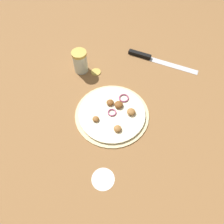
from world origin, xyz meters
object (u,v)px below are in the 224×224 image
knife (149,58)px  spice_jar (80,61)px  loose_cap (96,72)px  pizza (112,113)px

knife → spice_jar: 0.32m
spice_jar → loose_cap: (-0.06, 0.03, -0.05)m
pizza → knife: (-0.25, -0.25, -0.00)m
pizza → knife: 0.35m
spice_jar → knife: bearing=177.3°
loose_cap → pizza: bearing=92.4°
loose_cap → knife: bearing=-176.5°
spice_jar → pizza: bearing=104.4°
knife → loose_cap: 0.26m
knife → spice_jar: size_ratio=2.63×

